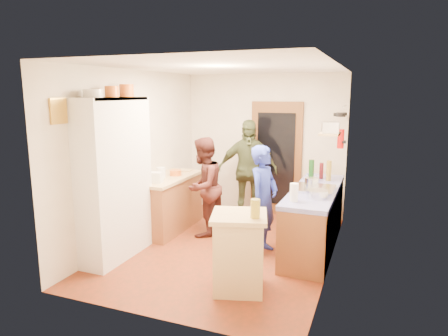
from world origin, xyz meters
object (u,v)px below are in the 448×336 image
Objects in this scene: island_base at (239,254)px; person_left at (206,186)px; hutch_body at (115,179)px; person_hob at (264,200)px; person_back at (248,170)px; right_counter_base at (314,220)px.

person_left reaches higher than island_base.
person_hob is at bearing 24.55° from hutch_body.
person_left is at bearing -129.90° from person_back.
hutch_body reaches higher than person_left.
right_counter_base is 1.22× the size of person_back.
person_hob is at bearing -81.36° from person_back.
island_base is at bearing -8.98° from hutch_body.
person_back is at bearing 144.72° from right_counter_base.
person_hob is (-0.03, 1.15, 0.34)m from island_base.
person_hob is at bearing -144.79° from right_counter_base.
person_left is at bearing 58.15° from hutch_body.
person_hob is 0.86× the size of person_back.
island_base is at bearing 38.57° from person_left.
island_base is 0.48× the size of person_back.
hutch_body reaches higher than person_back.
hutch_body is 1.42× the size of person_hob.
hutch_body is at bearing 171.02° from island_base.
right_counter_base is at bearing -52.94° from person_back.
island_base is 0.56× the size of person_hob.
person_back reaches higher than island_base.
person_hob is 1.15m from person_left.
person_hob is at bearing 91.27° from island_base.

